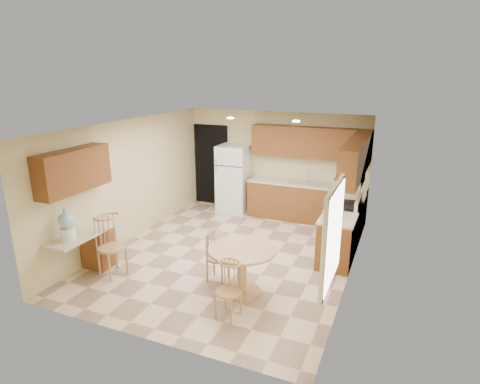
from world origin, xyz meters
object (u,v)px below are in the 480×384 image
at_px(chair_table_a, 215,254).
at_px(stove, 342,226).
at_px(refrigerator, 234,179).
at_px(water_crock, 67,226).
at_px(dining_table, 242,264).
at_px(chair_table_b, 226,287).
at_px(chair_desk, 107,243).

bearing_deg(chair_table_a, stove, 140.80).
relative_size(refrigerator, water_crock, 3.09).
xyz_separation_m(dining_table, water_crock, (-2.76, -0.76, 0.50)).
bearing_deg(stove, dining_table, -115.99).
relative_size(refrigerator, dining_table, 1.58).
relative_size(chair_table_b, water_crock, 1.55).
bearing_deg(refrigerator, dining_table, -64.55).
distance_m(chair_table_a, chair_desk, 1.85).
bearing_deg(stove, refrigerator, 157.01).
distance_m(stove, chair_table_a, 2.80).
bearing_deg(dining_table, chair_table_b, -86.08).
distance_m(refrigerator, dining_table, 4.00).
height_order(stove, chair_desk, stove).
relative_size(dining_table, chair_table_a, 1.25).
distance_m(dining_table, chair_table_b, 0.73).
relative_size(chair_desk, water_crock, 1.95).
relative_size(dining_table, chair_table_b, 1.27).
xyz_separation_m(stove, chair_desk, (-3.47, -2.77, 0.18)).
height_order(dining_table, chair_table_b, chair_table_b).
height_order(refrigerator, chair_table_a, refrigerator).
distance_m(chair_desk, water_crock, 0.69).
height_order(chair_table_b, water_crock, water_crock).
bearing_deg(dining_table, chair_desk, -170.45).
bearing_deg(refrigerator, chair_desk, -98.55).
bearing_deg(chair_table_b, refrigerator, -59.04).
relative_size(refrigerator, chair_table_a, 1.96).
xyz_separation_m(chair_table_b, chair_desk, (-2.36, 0.34, 0.14)).
distance_m(stove, chair_desk, 4.45).
relative_size(chair_table_b, chair_desk, 0.79).
relative_size(stove, water_crock, 2.00).
bearing_deg(stove, chair_desk, -141.43).
distance_m(stove, dining_table, 2.65).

